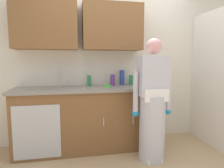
{
  "coord_description": "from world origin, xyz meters",
  "views": [
    {
      "loc": [
        -0.69,
        -2.26,
        1.33
      ],
      "look_at": [
        -0.12,
        0.55,
        1.0
      ],
      "focal_mm": 31.96,
      "sensor_mm": 36.0,
      "label": 1
    }
  ],
  "objects_px": {
    "bottle_dish_liquid": "(122,77)",
    "knife_on_counter": "(83,88)",
    "bottle_soap": "(131,80)",
    "person_at_sink": "(152,110)",
    "cup_by_sink": "(138,84)",
    "bottle_water_short": "(89,81)",
    "sponge": "(108,86)",
    "sink": "(62,89)",
    "bottle_cleaner_spray": "(113,80)"
  },
  "relations": [
    {
      "from": "person_at_sink",
      "to": "bottle_water_short",
      "type": "xyz_separation_m",
      "value": [
        -0.77,
        0.73,
        0.33
      ]
    },
    {
      "from": "person_at_sink",
      "to": "sponge",
      "type": "bearing_deg",
      "value": 134.69
    },
    {
      "from": "bottle_dish_liquid",
      "to": "sponge",
      "type": "xyz_separation_m",
      "value": [
        -0.29,
        -0.26,
        -0.11
      ]
    },
    {
      "from": "sink",
      "to": "person_at_sink",
      "type": "relative_size",
      "value": 0.31
    },
    {
      "from": "bottle_cleaner_spray",
      "to": "bottle_water_short",
      "type": "height_order",
      "value": "bottle_cleaner_spray"
    },
    {
      "from": "person_at_sink",
      "to": "bottle_soap",
      "type": "bearing_deg",
      "value": 96.08
    },
    {
      "from": "sink",
      "to": "person_at_sink",
      "type": "distance_m",
      "value": 1.33
    },
    {
      "from": "bottle_water_short",
      "to": "bottle_soap",
      "type": "relative_size",
      "value": 1.03
    },
    {
      "from": "cup_by_sink",
      "to": "sponge",
      "type": "xyz_separation_m",
      "value": [
        -0.45,
        0.05,
        -0.03
      ]
    },
    {
      "from": "bottle_soap",
      "to": "bottle_dish_liquid",
      "type": "distance_m",
      "value": 0.15
    },
    {
      "from": "bottle_dish_liquid",
      "to": "cup_by_sink",
      "type": "xyz_separation_m",
      "value": [
        0.16,
        -0.31,
        -0.07
      ]
    },
    {
      "from": "person_at_sink",
      "to": "bottle_soap",
      "type": "xyz_separation_m",
      "value": [
        -0.08,
        0.73,
        0.33
      ]
    },
    {
      "from": "bottle_soap",
      "to": "person_at_sink",
      "type": "bearing_deg",
      "value": -83.92
    },
    {
      "from": "bottle_soap",
      "to": "sponge",
      "type": "xyz_separation_m",
      "value": [
        -0.43,
        -0.21,
        -0.07
      ]
    },
    {
      "from": "knife_on_counter",
      "to": "bottle_cleaner_spray",
      "type": "bearing_deg",
      "value": -54.78
    },
    {
      "from": "sink",
      "to": "cup_by_sink",
      "type": "relative_size",
      "value": 5.34
    },
    {
      "from": "person_at_sink",
      "to": "bottle_dish_liquid",
      "type": "relative_size",
      "value": 6.72
    },
    {
      "from": "bottle_cleaner_spray",
      "to": "sponge",
      "type": "distance_m",
      "value": 0.22
    },
    {
      "from": "sink",
      "to": "bottle_water_short",
      "type": "relative_size",
      "value": 3.03
    },
    {
      "from": "bottle_cleaner_spray",
      "to": "bottle_dish_liquid",
      "type": "bearing_deg",
      "value": 24.75
    },
    {
      "from": "bottle_cleaner_spray",
      "to": "bottle_soap",
      "type": "xyz_separation_m",
      "value": [
        0.32,
        0.03,
        -0.01
      ]
    },
    {
      "from": "sink",
      "to": "cup_by_sink",
      "type": "xyz_separation_m",
      "value": [
        1.13,
        -0.09,
        0.06
      ]
    },
    {
      "from": "bottle_soap",
      "to": "sink",
      "type": "bearing_deg",
      "value": -170.76
    },
    {
      "from": "person_at_sink",
      "to": "bottle_soap",
      "type": "height_order",
      "value": "person_at_sink"
    },
    {
      "from": "person_at_sink",
      "to": "bottle_cleaner_spray",
      "type": "distance_m",
      "value": 0.87
    },
    {
      "from": "bottle_soap",
      "to": "bottle_cleaner_spray",
      "type": "bearing_deg",
      "value": -173.86
    },
    {
      "from": "person_at_sink",
      "to": "sponge",
      "type": "relative_size",
      "value": 14.73
    },
    {
      "from": "bottle_soap",
      "to": "sponge",
      "type": "height_order",
      "value": "bottle_soap"
    },
    {
      "from": "sink",
      "to": "bottle_dish_liquid",
      "type": "height_order",
      "value": "sink"
    },
    {
      "from": "bottle_cleaner_spray",
      "to": "bottle_dish_liquid",
      "type": "height_order",
      "value": "bottle_dish_liquid"
    },
    {
      "from": "knife_on_counter",
      "to": "sponge",
      "type": "bearing_deg",
      "value": -70.48
    },
    {
      "from": "bottle_dish_liquid",
      "to": "knife_on_counter",
      "type": "height_order",
      "value": "bottle_dish_liquid"
    },
    {
      "from": "sink",
      "to": "bottle_water_short",
      "type": "xyz_separation_m",
      "value": [
        0.42,
        0.18,
        0.1
      ]
    },
    {
      "from": "bottle_water_short",
      "to": "knife_on_counter",
      "type": "relative_size",
      "value": 0.69
    },
    {
      "from": "person_at_sink",
      "to": "bottle_dish_liquid",
      "type": "xyz_separation_m",
      "value": [
        -0.22,
        0.78,
        0.37
      ]
    },
    {
      "from": "bottle_soap",
      "to": "sponge",
      "type": "bearing_deg",
      "value": -153.87
    },
    {
      "from": "sink",
      "to": "bottle_cleaner_spray",
      "type": "xyz_separation_m",
      "value": [
        0.79,
        0.15,
        0.1
      ]
    },
    {
      "from": "bottle_cleaner_spray",
      "to": "sponge",
      "type": "height_order",
      "value": "bottle_cleaner_spray"
    },
    {
      "from": "sink",
      "to": "bottle_cleaner_spray",
      "type": "bearing_deg",
      "value": 10.48
    },
    {
      "from": "cup_by_sink",
      "to": "sink",
      "type": "bearing_deg",
      "value": 175.63
    },
    {
      "from": "sink",
      "to": "bottle_soap",
      "type": "bearing_deg",
      "value": 9.24
    },
    {
      "from": "cup_by_sink",
      "to": "bottle_cleaner_spray",
      "type": "bearing_deg",
      "value": 145.76
    },
    {
      "from": "bottle_dish_liquid",
      "to": "knife_on_counter",
      "type": "bearing_deg",
      "value": -152.49
    },
    {
      "from": "person_at_sink",
      "to": "cup_by_sink",
      "type": "height_order",
      "value": "person_at_sink"
    },
    {
      "from": "bottle_dish_liquid",
      "to": "bottle_soap",
      "type": "bearing_deg",
      "value": -18.65
    },
    {
      "from": "bottle_cleaner_spray",
      "to": "bottle_soap",
      "type": "height_order",
      "value": "bottle_cleaner_spray"
    },
    {
      "from": "bottle_soap",
      "to": "sponge",
      "type": "distance_m",
      "value": 0.49
    },
    {
      "from": "bottle_cleaner_spray",
      "to": "bottle_water_short",
      "type": "xyz_separation_m",
      "value": [
        -0.37,
        0.03,
        -0.01
      ]
    },
    {
      "from": "knife_on_counter",
      "to": "sponge",
      "type": "xyz_separation_m",
      "value": [
        0.37,
        0.08,
        0.01
      ]
    },
    {
      "from": "sponge",
      "to": "knife_on_counter",
      "type": "bearing_deg",
      "value": -167.21
    }
  ]
}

